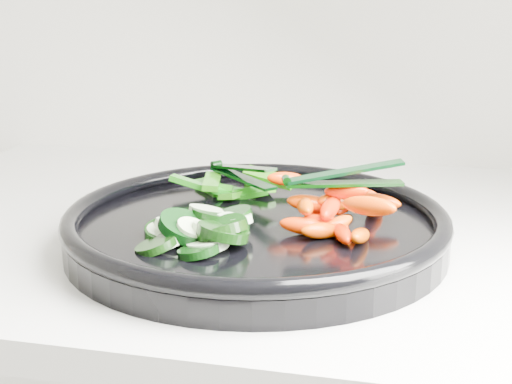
# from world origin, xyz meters

# --- Properties ---
(veggie_tray) EXTENTS (0.39, 0.39, 0.04)m
(veggie_tray) POSITION_xyz_m (-0.53, 1.62, 0.95)
(veggie_tray) COLOR black
(veggie_tray) RESTS_ON counter
(cucumber_pile) EXTENTS (0.12, 0.12, 0.04)m
(cucumber_pile) POSITION_xyz_m (-0.57, 1.56, 0.96)
(cucumber_pile) COLOR black
(cucumber_pile) RESTS_ON veggie_tray
(carrot_pile) EXTENTS (0.14, 0.15, 0.05)m
(carrot_pile) POSITION_xyz_m (-0.45, 1.62, 0.97)
(carrot_pile) COLOR #EA4800
(carrot_pile) RESTS_ON veggie_tray
(pepper_pile) EXTENTS (0.13, 0.08, 0.03)m
(pepper_pile) POSITION_xyz_m (-0.58, 1.71, 0.96)
(pepper_pile) COLOR #196009
(pepper_pile) RESTS_ON veggie_tray
(tong_carrot) EXTENTS (0.11, 0.05, 0.02)m
(tong_carrot) POSITION_xyz_m (-0.45, 1.62, 1.00)
(tong_carrot) COLOR black
(tong_carrot) RESTS_ON carrot_pile
(tong_pepper) EXTENTS (0.09, 0.09, 0.02)m
(tong_pepper) POSITION_xyz_m (-0.57, 1.71, 0.98)
(tong_pepper) COLOR black
(tong_pepper) RESTS_ON pepper_pile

